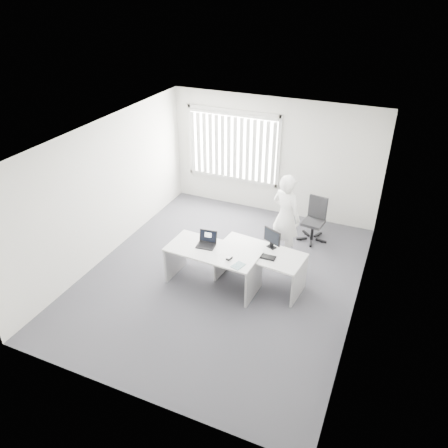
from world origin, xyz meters
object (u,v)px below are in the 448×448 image
at_px(office_chair, 313,227).
at_px(person, 286,216).
at_px(desk_far, 260,261).
at_px(laptop, 206,240).
at_px(monitor, 272,238).
at_px(desk_near, 213,260).

distance_m(office_chair, person, 1.13).
relative_size(desk_far, office_chair, 1.70).
xyz_separation_m(laptop, monitor, (1.10, 0.52, 0.02)).
bearing_deg(office_chair, desk_far, -97.72).
xyz_separation_m(desk_near, office_chair, (1.34, 2.35, -0.25)).
distance_m(desk_near, monitor, 1.16).
bearing_deg(person, desk_near, 80.96).
relative_size(desk_near, laptop, 5.16).
bearing_deg(laptop, desk_near, -24.33).
bearing_deg(person, desk_far, 106.35).
relative_size(laptop, monitor, 0.88).
xyz_separation_m(desk_near, laptop, (-0.17, 0.06, 0.35)).
height_order(office_chair, person, person).
distance_m(desk_near, office_chair, 2.72).
distance_m(desk_far, person, 1.22).
xyz_separation_m(desk_near, monitor, (0.93, 0.57, 0.36)).
distance_m(desk_far, monitor, 0.47).
bearing_deg(person, office_chair, -93.33).
xyz_separation_m(person, monitor, (0.01, -0.92, 0.01)).
bearing_deg(office_chair, laptop, -115.81).
distance_m(desk_far, laptop, 1.08).
bearing_deg(desk_near, monitor, 34.52).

